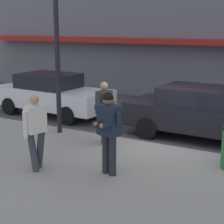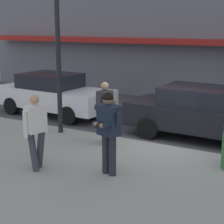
# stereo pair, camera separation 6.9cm
# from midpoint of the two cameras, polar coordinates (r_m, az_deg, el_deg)

# --- Properties ---
(ground_plane) EXTENTS (80.00, 80.00, 0.00)m
(ground_plane) POSITION_cam_midpoint_polar(r_m,az_deg,el_deg) (10.54, 7.79, -5.24)
(ground_plane) COLOR #3D3D42
(sidewalk) EXTENTS (32.00, 5.30, 0.14)m
(sidewalk) POSITION_cam_midpoint_polar(r_m,az_deg,el_deg) (7.70, 6.57, -11.76)
(sidewalk) COLOR gray
(sidewalk) RESTS_ON ground
(curb_paint_line) EXTENTS (28.00, 0.12, 0.01)m
(curb_paint_line) POSITION_cam_midpoint_polar(r_m,az_deg,el_deg) (10.27, 13.09, -5.94)
(curb_paint_line) COLOR silver
(curb_paint_line) RESTS_ON ground
(parked_sedan_near) EXTENTS (4.59, 2.12, 1.54)m
(parked_sedan_near) POSITION_cam_midpoint_polar(r_m,az_deg,el_deg) (14.14, -8.76, 2.77)
(parked_sedan_near) COLOR silver
(parked_sedan_near) RESTS_ON ground
(parked_sedan_mid) EXTENTS (4.54, 2.01, 1.54)m
(parked_sedan_mid) POSITION_cam_midpoint_polar(r_m,az_deg,el_deg) (11.28, 13.86, -0.09)
(parked_sedan_mid) COLOR black
(parked_sedan_mid) RESTS_ON ground
(man_texting_on_phone) EXTENTS (0.63, 0.64, 1.81)m
(man_texting_on_phone) POSITION_cam_midpoint_polar(r_m,az_deg,el_deg) (7.88, -0.27, -1.94)
(man_texting_on_phone) COLOR #23232B
(man_texting_on_phone) RESTS_ON sidewalk
(pedestrian_in_light_coat) EXTENTS (0.41, 0.58, 1.70)m
(pedestrian_in_light_coat) POSITION_cam_midpoint_polar(r_m,az_deg,el_deg) (8.37, -11.32, -2.32)
(pedestrian_in_light_coat) COLOR #33333D
(pedestrian_in_light_coat) RESTS_ON sidewalk
(pedestrian_with_bag) EXTENTS (0.35, 0.72, 1.70)m
(pedestrian_with_bag) POSITION_cam_midpoint_polar(r_m,az_deg,el_deg) (10.02, -0.83, 0.49)
(pedestrian_with_bag) COLOR #33333D
(pedestrian_with_bag) RESTS_ON sidewalk
(street_lamp_post) EXTENTS (0.36, 0.36, 4.88)m
(street_lamp_post) POSITION_cam_midpoint_polar(r_m,az_deg,el_deg) (10.95, -8.13, 12.18)
(street_lamp_post) COLOR black
(street_lamp_post) RESTS_ON sidewalk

